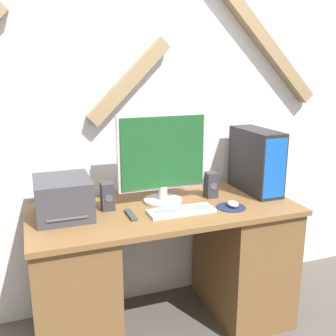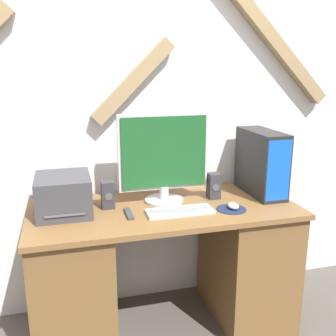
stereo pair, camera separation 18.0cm
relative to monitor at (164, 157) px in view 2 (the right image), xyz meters
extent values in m
cube|color=silver|center=(-0.02, 0.30, 0.30)|extent=(6.40, 0.05, 2.70)
cube|color=olive|center=(0.75, 0.23, 0.70)|extent=(0.89, 0.08, 0.89)
cube|color=olive|center=(-0.13, 0.23, 0.42)|extent=(0.51, 0.08, 0.51)
cube|color=brown|center=(-0.02, -0.09, -0.29)|extent=(1.51, 0.67, 0.03)
cube|color=brown|center=(-0.56, -0.09, -0.68)|extent=(0.42, 0.62, 0.75)
cube|color=brown|center=(0.51, -0.09, -0.68)|extent=(0.42, 0.62, 0.75)
cylinder|color=#B7B7BC|center=(0.00, 0.00, -0.26)|extent=(0.23, 0.23, 0.02)
cylinder|color=#B7B7BC|center=(0.00, 0.00, -0.22)|extent=(0.05, 0.05, 0.08)
cube|color=#B7B7BC|center=(0.00, 0.01, 0.03)|extent=(0.53, 0.03, 0.44)
cube|color=#194C23|center=(0.00, -0.01, 0.03)|extent=(0.50, 0.01, 0.41)
cube|color=silver|center=(0.04, -0.21, -0.26)|extent=(0.37, 0.13, 0.02)
cube|color=white|center=(0.04, -0.21, -0.26)|extent=(0.34, 0.11, 0.01)
cylinder|color=#19233D|center=(0.33, -0.23, -0.27)|extent=(0.17, 0.17, 0.00)
ellipsoid|color=silver|center=(0.34, -0.23, -0.25)|extent=(0.06, 0.08, 0.03)
cube|color=black|center=(0.62, -0.01, -0.07)|extent=(0.16, 0.41, 0.40)
cube|color=blue|center=(0.62, -0.21, -0.07)|extent=(0.15, 0.01, 0.36)
cube|color=#38383D|center=(-0.57, -0.03, -0.17)|extent=(0.29, 0.33, 0.21)
cube|color=#515156|center=(-0.57, -0.13, -0.22)|extent=(0.20, 0.15, 0.01)
cube|color=#2D2D33|center=(-0.33, -0.02, -0.19)|extent=(0.07, 0.07, 0.15)
cylinder|color=#47474C|center=(-0.33, -0.06, -0.19)|extent=(0.04, 0.00, 0.04)
cube|color=#2D2D33|center=(0.30, -0.02, -0.19)|extent=(0.07, 0.07, 0.15)
cylinder|color=#47474C|center=(0.30, -0.06, -0.19)|extent=(0.04, 0.00, 0.04)
cube|color=#38383D|center=(-0.24, -0.16, -0.26)|extent=(0.03, 0.16, 0.02)
camera|label=1|loc=(-0.72, -2.07, 0.51)|focal=42.00mm
camera|label=2|loc=(-0.55, -2.12, 0.51)|focal=42.00mm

